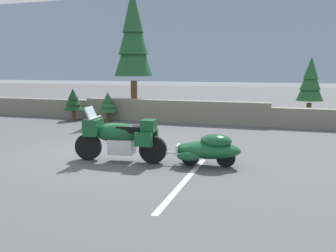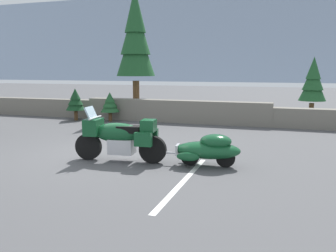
{
  "view_description": "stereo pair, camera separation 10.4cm",
  "coord_description": "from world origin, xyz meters",
  "views": [
    {
      "loc": [
        4.34,
        -8.17,
        2.22
      ],
      "look_at": [
        1.72,
        0.06,
        0.85
      ],
      "focal_mm": 38.09,
      "sensor_mm": 36.0,
      "label": 1
    },
    {
      "loc": [
        4.44,
        -8.14,
        2.22
      ],
      "look_at": [
        1.72,
        0.06,
        0.85
      ],
      "focal_mm": 38.09,
      "sensor_mm": 36.0,
      "label": 2
    }
  ],
  "objects": [
    {
      "name": "ground_plane",
      "position": [
        0.0,
        0.0,
        0.0
      ],
      "size": [
        80.0,
        80.0,
        0.0
      ],
      "primitive_type": "plane",
      "color": "#4C4C4F"
    },
    {
      "name": "distant_ridgeline",
      "position": [
        0.0,
        96.29,
        8.0
      ],
      "size": [
        240.0,
        80.0,
        16.0
      ],
      "primitive_type": "cube",
      "color": "#8C9EB7",
      "rests_on": "ground"
    },
    {
      "name": "parking_stripe_marker",
      "position": [
        2.57,
        -1.5,
        0.0
      ],
      "size": [
        0.12,
        3.6,
        0.01
      ],
      "primitive_type": "cube",
      "color": "silver",
      "rests_on": "ground"
    },
    {
      "name": "pine_sapling_near",
      "position": [
        -2.77,
        5.64,
        0.79
      ],
      "size": [
        0.82,
        0.82,
        1.26
      ],
      "color": "brown",
      "rests_on": "ground"
    },
    {
      "name": "car_shaped_trailer",
      "position": [
        2.8,
        -0.22,
        0.41
      ],
      "size": [
        2.23,
        0.88,
        0.76
      ],
      "color": "black",
      "rests_on": "ground"
    },
    {
      "name": "pine_sapling_farther",
      "position": [
        -4.34,
        5.43,
        0.88
      ],
      "size": [
        0.85,
        0.85,
        1.41
      ],
      "color": "brown",
      "rests_on": "ground"
    },
    {
      "name": "pine_tree_secondary",
      "position": [
        5.51,
        8.26,
        1.73
      ],
      "size": [
        1.13,
        1.13,
        2.77
      ],
      "color": "brown",
      "rests_on": "ground"
    },
    {
      "name": "pine_tree_tall",
      "position": [
        -2.23,
        7.27,
        3.7
      ],
      "size": [
        1.78,
        1.78,
        5.91
      ],
      "color": "brown",
      "rests_on": "ground"
    },
    {
      "name": "touring_motorcycle",
      "position": [
        0.66,
        -0.45,
        0.62
      ],
      "size": [
        2.31,
        0.89,
        1.33
      ],
      "color": "black",
      "rests_on": "ground"
    },
    {
      "name": "stone_guard_wall",
      "position": [
        0.3,
        6.29,
        0.43
      ],
      "size": [
        24.0,
        0.59,
        0.94
      ],
      "color": "slate",
      "rests_on": "ground"
    }
  ]
}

